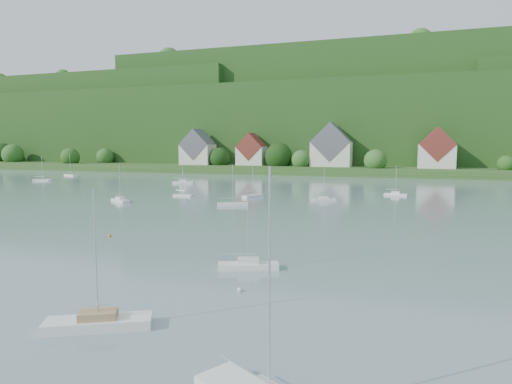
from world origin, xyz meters
The scene contains 11 objects.
far_shore_strip centered at (0.00, 200.00, 1.50)m, with size 600.00×60.00×3.00m, color #2C4B1C.
forested_ridge centered at (0.39, 268.57, 22.89)m, with size 620.00×181.22×69.89m.
village_building_0 centered at (-55.00, 187.00, 9.51)m, with size 14.00×10.40×16.00m.
village_building_1 centered at (-30.00, 189.00, 8.75)m, with size 12.00×9.36×14.00m.
village_building_2 centered at (5.00, 188.00, 10.27)m, with size 16.00×11.44×18.00m.
village_building_3 centered at (45.00, 186.00, 9.43)m, with size 13.00×10.40×15.50m.
near_sailboat_2 centered at (13.42, 28.71, 0.47)m, with size 6.83×4.69×9.05m.
near_sailboat_3 centered at (18.17, 44.61, 0.43)m, with size 5.96×3.51×7.77m.
mooring_buoy_1 centered at (19.61, 38.32, 0.00)m, with size 0.44×0.44×0.44m, color silver.
mooring_buoy_3 centered at (-3.70, 53.14, 0.00)m, with size 0.43×0.43×0.43m, color orange.
far_sailboat_cluster centered at (17.51, 115.13, 0.38)m, with size 192.16×70.01×8.75m.
Camera 1 is at (31.51, 5.96, 11.79)m, focal length 30.83 mm.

